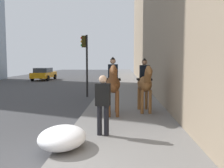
# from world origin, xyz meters

# --- Properties ---
(mounted_horse_near) EXTENTS (2.15, 0.65, 2.26)m
(mounted_horse_near) POSITION_xyz_m (4.74, -1.23, 1.36)
(mounted_horse_near) COLOR brown
(mounted_horse_near) RESTS_ON sidewalk_slab
(mounted_horse_far) EXTENTS (2.15, 0.67, 2.22)m
(mounted_horse_far) POSITION_xyz_m (5.42, -2.51, 1.33)
(mounted_horse_far) COLOR brown
(mounted_horse_far) RESTS_ON sidewalk_slab
(pedestrian_greeting) EXTENTS (0.31, 0.43, 1.70)m
(pedestrian_greeting) POSITION_xyz_m (2.06, -1.05, 1.10)
(pedestrian_greeting) COLOR black
(pedestrian_greeting) RESTS_ON sidewalk_slab
(car_near_lane) EXTENTS (4.53, 2.05, 1.44)m
(car_near_lane) POSITION_xyz_m (23.95, 7.63, 0.75)
(car_near_lane) COLOR orange
(car_near_lane) RESTS_ON ground
(traffic_light_near_curb) EXTENTS (0.20, 0.44, 3.80)m
(traffic_light_near_curb) POSITION_xyz_m (10.42, 0.68, 2.55)
(traffic_light_near_curb) COLOR black
(traffic_light_near_curb) RESTS_ON ground
(snow_pile_near) EXTENTS (1.48, 1.14, 0.51)m
(snow_pile_near) POSITION_xyz_m (0.99, -0.15, 0.38)
(snow_pile_near) COLOR white
(snow_pile_near) RESTS_ON sidewalk_slab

